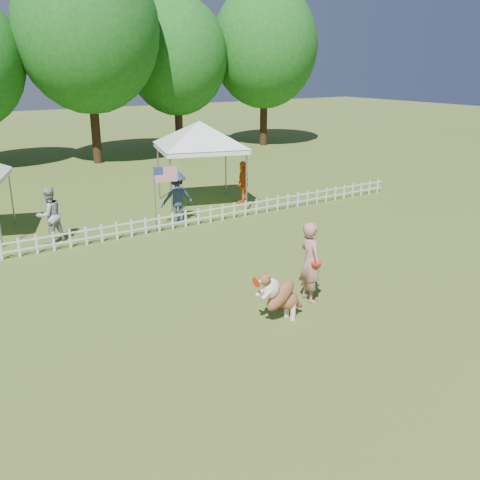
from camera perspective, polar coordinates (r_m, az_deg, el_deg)
The scene contains 13 objects.
ground at distance 12.52m, azimuth 4.25°, elevation -7.37°, with size 120.00×120.00×0.00m, color #415E1D.
picket_fence at distance 18.09m, azimuth -9.32°, elevation 1.64°, with size 22.00×0.08×0.60m, color silver, non-canonical shape.
handler at distance 12.68m, azimuth 7.50°, elevation -2.35°, with size 0.71×0.47×1.96m, color tan.
dog at distance 11.72m, azimuth 4.41°, elevation -5.87°, with size 1.21×0.40×1.25m, color brown, non-canonical shape.
frisbee_on_turf at distance 12.59m, azimuth 4.56°, elevation -7.18°, with size 0.23×0.23×0.02m, color red.
canopy_tent_right at distance 21.29m, azimuth -4.25°, elevation 8.01°, with size 3.14×3.14×3.25m, color white, non-canonical shape.
flag_pole at distance 18.10m, azimuth -9.05°, elevation 4.33°, with size 0.86×0.09×2.23m, color gray, non-canonical shape.
spectator_a at distance 17.81m, azimuth -19.65°, elevation 2.52°, with size 0.87×0.68×1.79m, color #A5A5AA.
spectator_b at distance 19.11m, azimuth -6.73°, elevation 4.56°, with size 1.18×0.68×1.82m, color navy.
spectator_c at distance 21.55m, azimuth 0.35°, elevation 6.15°, with size 1.02×0.43×1.74m, color orange.
tree_center_right at distance 31.52m, azimuth -15.85°, elevation 19.29°, with size 7.60×7.60×12.60m, color #195317, non-canonical shape.
tree_right at distance 35.21m, azimuth -6.75°, elevation 17.86°, with size 6.20×6.20×10.40m, color #195317, non-canonical shape.
tree_far_right at distance 37.49m, azimuth 2.62°, elevation 18.75°, with size 7.00×7.00×11.40m, color #195317, non-canonical shape.
Camera 1 is at (-6.96, -8.89, 5.42)m, focal length 40.00 mm.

